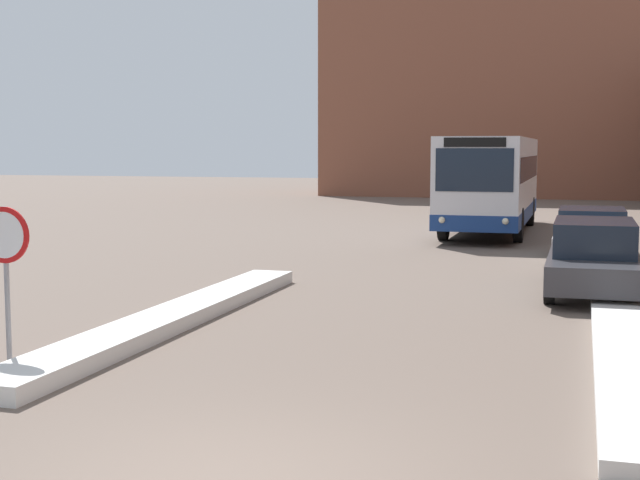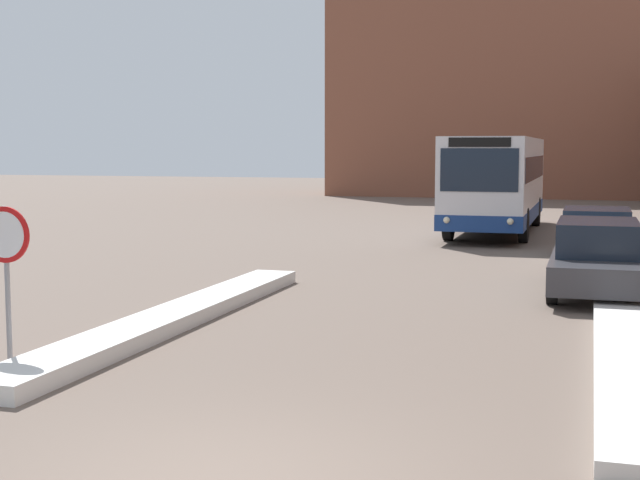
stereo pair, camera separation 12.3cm
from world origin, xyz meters
TOP-DOWN VIEW (x-y plane):
  - building_backdrop_far at (0.00, 50.57)m, footprint 26.00×8.00m
  - snow_bank_left at (-3.60, 6.48)m, footprint 0.90×10.02m
  - snow_bank_right at (3.60, 5.90)m, footprint 0.90×9.69m
  - city_bus at (-0.14, 24.76)m, footprint 2.64×10.51m
  - parked_car_front at (3.20, 11.82)m, footprint 1.81×4.80m
  - parked_car_middle at (3.20, 17.36)m, footprint 1.93×4.28m
  - stop_sign at (-4.44, 3.14)m, footprint 0.76×0.08m

SIDE VIEW (x-z plane):
  - snow_bank_right at x=3.60m, z-range 0.00..0.19m
  - snow_bank_left at x=-3.60m, z-range 0.00..0.25m
  - parked_car_middle at x=3.20m, z-range 0.00..1.38m
  - parked_car_front at x=3.20m, z-range 0.01..1.49m
  - stop_sign at x=-4.44m, z-range 0.48..2.66m
  - city_bus at x=-0.14m, z-range 0.14..3.46m
  - building_backdrop_far at x=0.00m, z-range 0.00..13.01m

